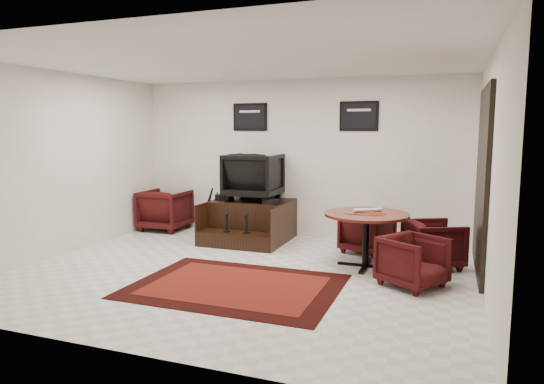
{
  "coord_description": "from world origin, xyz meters",
  "views": [
    {
      "loc": [
        2.59,
        -5.81,
        1.94
      ],
      "look_at": [
        0.11,
        0.9,
        1.0
      ],
      "focal_mm": 32.0,
      "sensor_mm": 36.0,
      "label": 1
    }
  ],
  "objects_px": {
    "meeting_table": "(366,220)",
    "table_chair_corner": "(413,259)",
    "shine_chair": "(254,174)",
    "table_chair_back": "(367,230)",
    "table_chair_window": "(434,242)",
    "shine_podium": "(251,222)",
    "armchair_side": "(165,208)"
  },
  "relations": [
    {
      "from": "meeting_table",
      "to": "table_chair_corner",
      "type": "relative_size",
      "value": 1.7
    },
    {
      "from": "shine_chair",
      "to": "table_chair_back",
      "type": "distance_m",
      "value": 2.23
    },
    {
      "from": "table_chair_window",
      "to": "table_chair_corner",
      "type": "distance_m",
      "value": 1.02
    },
    {
      "from": "shine_podium",
      "to": "table_chair_corner",
      "type": "relative_size",
      "value": 1.98
    },
    {
      "from": "table_chair_window",
      "to": "table_chair_back",
      "type": "bearing_deg",
      "value": 38.91
    },
    {
      "from": "shine_podium",
      "to": "meeting_table",
      "type": "xyz_separation_m",
      "value": [
        2.17,
        -0.99,
        0.36
      ]
    },
    {
      "from": "meeting_table",
      "to": "shine_chair",
      "type": "bearing_deg",
      "value": 152.41
    },
    {
      "from": "shine_podium",
      "to": "table_chair_back",
      "type": "distance_m",
      "value": 2.07
    },
    {
      "from": "shine_chair",
      "to": "table_chair_window",
      "type": "relative_size",
      "value": 1.27
    },
    {
      "from": "shine_chair",
      "to": "armchair_side",
      "type": "height_order",
      "value": "shine_chair"
    },
    {
      "from": "table_chair_back",
      "to": "shine_podium",
      "type": "bearing_deg",
      "value": 14.04
    },
    {
      "from": "table_chair_back",
      "to": "table_chair_corner",
      "type": "xyz_separation_m",
      "value": [
        0.8,
        -1.47,
        -0.0
      ]
    },
    {
      "from": "armchair_side",
      "to": "table_chair_corner",
      "type": "distance_m",
      "value": 5.09
    },
    {
      "from": "shine_podium",
      "to": "armchair_side",
      "type": "distance_m",
      "value": 1.89
    },
    {
      "from": "shine_podium",
      "to": "armchair_side",
      "type": "height_order",
      "value": "armchair_side"
    },
    {
      "from": "meeting_table",
      "to": "table_chair_window",
      "type": "xyz_separation_m",
      "value": [
        0.89,
        0.34,
        -0.32
      ]
    },
    {
      "from": "armchair_side",
      "to": "meeting_table",
      "type": "relative_size",
      "value": 0.72
    },
    {
      "from": "shine_chair",
      "to": "meeting_table",
      "type": "distance_m",
      "value": 2.5
    },
    {
      "from": "shine_podium",
      "to": "table_chair_window",
      "type": "height_order",
      "value": "table_chair_window"
    },
    {
      "from": "table_chair_window",
      "to": "table_chair_corner",
      "type": "bearing_deg",
      "value": 142.3
    },
    {
      "from": "armchair_side",
      "to": "table_chair_window",
      "type": "bearing_deg",
      "value": 169.39
    },
    {
      "from": "table_chair_back",
      "to": "table_chair_corner",
      "type": "relative_size",
      "value": 1.01
    },
    {
      "from": "armchair_side",
      "to": "meeting_table",
      "type": "distance_m",
      "value": 4.23
    },
    {
      "from": "armchair_side",
      "to": "shine_chair",
      "type": "bearing_deg",
      "value": 177.06
    },
    {
      "from": "shine_podium",
      "to": "table_chair_corner",
      "type": "distance_m",
      "value": 3.3
    },
    {
      "from": "shine_chair",
      "to": "table_chair_back",
      "type": "xyz_separation_m",
      "value": [
        2.06,
        -0.32,
        -0.8
      ]
    },
    {
      "from": "table_chair_corner",
      "to": "shine_chair",
      "type": "bearing_deg",
      "value": 90.16
    },
    {
      "from": "armchair_side",
      "to": "table_chair_window",
      "type": "xyz_separation_m",
      "value": [
        4.95,
        -0.87,
        -0.06
      ]
    },
    {
      "from": "table_chair_back",
      "to": "table_chair_window",
      "type": "bearing_deg",
      "value": 173.84
    },
    {
      "from": "table_chair_back",
      "to": "shine_chair",
      "type": "bearing_deg",
      "value": 10.18
    },
    {
      "from": "shine_podium",
      "to": "table_chair_back",
      "type": "height_order",
      "value": "table_chair_back"
    },
    {
      "from": "meeting_table",
      "to": "table_chair_back",
      "type": "relative_size",
      "value": 1.68
    }
  ]
}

